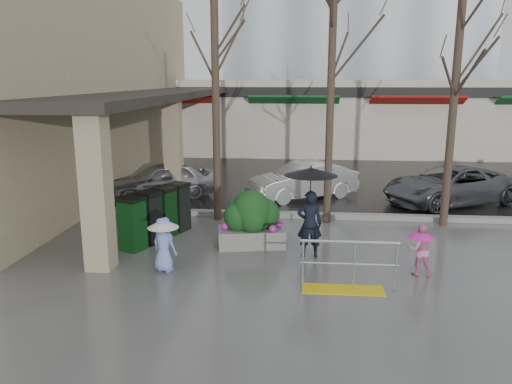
% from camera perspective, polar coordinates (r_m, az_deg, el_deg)
% --- Properties ---
extents(ground, '(120.00, 120.00, 0.00)m').
position_cam_1_polar(ground, '(11.26, 2.74, -8.40)').
color(ground, '#51514F').
rests_on(ground, ground).
extents(street_asphalt, '(120.00, 36.00, 0.01)m').
position_cam_1_polar(street_asphalt, '(32.74, 4.46, 5.68)').
color(street_asphalt, black).
rests_on(street_asphalt, ground).
extents(curb, '(120.00, 0.30, 0.15)m').
position_cam_1_polar(curb, '(15.03, 3.42, -2.61)').
color(curb, gray).
rests_on(curb, ground).
extents(near_building, '(6.00, 18.00, 8.00)m').
position_cam_1_polar(near_building, '(20.75, -22.29, 11.71)').
color(near_building, tan).
rests_on(near_building, ground).
extents(canopy_slab, '(2.80, 18.00, 0.25)m').
position_cam_1_polar(canopy_slab, '(19.21, -10.77, 11.29)').
color(canopy_slab, '#2D2823').
rests_on(canopy_slab, pillar_front).
extents(pillar_front, '(0.55, 0.55, 3.50)m').
position_cam_1_polar(pillar_front, '(11.12, -17.78, 0.15)').
color(pillar_front, tan).
rests_on(pillar_front, ground).
extents(pillar_back, '(0.55, 0.55, 3.50)m').
position_cam_1_polar(pillar_back, '(17.20, -9.43, 4.91)').
color(pillar_back, tan).
rests_on(pillar_back, ground).
extents(storefront_row, '(34.00, 6.74, 4.00)m').
position_cam_1_polar(storefront_row, '(28.57, 8.47, 8.59)').
color(storefront_row, beige).
rests_on(storefront_row, ground).
extents(handrail, '(1.90, 0.50, 1.03)m').
position_cam_1_polar(handrail, '(10.04, 10.33, -9.02)').
color(handrail, yellow).
rests_on(handrail, ground).
extents(tree_west, '(3.20, 3.20, 6.80)m').
position_cam_1_polar(tree_west, '(14.32, -4.74, 16.84)').
color(tree_west, '#382B21').
rests_on(tree_west, ground).
extents(tree_midwest, '(3.20, 3.20, 7.00)m').
position_cam_1_polar(tree_midwest, '(14.15, 8.75, 17.40)').
color(tree_midwest, '#382B21').
rests_on(tree_midwest, ground).
extents(tree_mideast, '(3.20, 3.20, 6.50)m').
position_cam_1_polar(tree_mideast, '(14.68, 22.12, 15.00)').
color(tree_mideast, '#382B21').
rests_on(tree_mideast, ground).
extents(woman, '(1.23, 1.23, 2.16)m').
position_cam_1_polar(woman, '(11.47, 6.21, -1.07)').
color(woman, black).
rests_on(woman, ground).
extents(child_pink, '(0.56, 0.56, 1.12)m').
position_cam_1_polar(child_pink, '(11.10, 18.25, -5.95)').
color(child_pink, pink).
rests_on(child_pink, ground).
extents(child_blue, '(0.69, 0.68, 1.20)m').
position_cam_1_polar(child_blue, '(10.91, -10.50, -5.35)').
color(child_blue, '#7E97E0').
rests_on(child_blue, ground).
extents(planter, '(1.75, 1.09, 1.42)m').
position_cam_1_polar(planter, '(12.32, -0.49, -3.17)').
color(planter, slate).
rests_on(planter, ground).
extents(news_boxes, '(1.40, 2.38, 1.32)m').
position_cam_1_polar(news_boxes, '(13.07, -11.30, -2.56)').
color(news_boxes, '#0E3D16').
rests_on(news_boxes, ground).
extents(car_a, '(3.96, 3.05, 1.26)m').
position_cam_1_polar(car_a, '(17.59, -10.81, 1.32)').
color(car_a, '#B0B0B5').
rests_on(car_a, ground).
extents(car_b, '(3.97, 3.10, 1.26)m').
position_cam_1_polar(car_b, '(17.32, 5.40, 1.32)').
color(car_b, silver).
rests_on(car_b, ground).
extents(car_c, '(4.99, 3.86, 1.26)m').
position_cam_1_polar(car_c, '(17.69, 21.28, 0.73)').
color(car_c, '#575A5F').
rests_on(car_c, ground).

